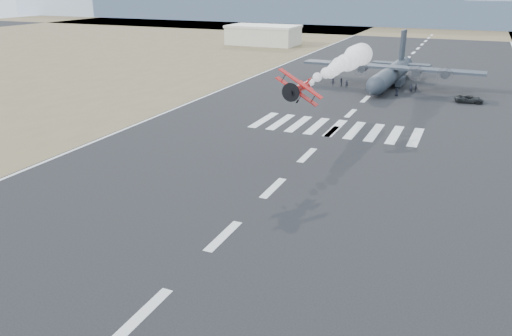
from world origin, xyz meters
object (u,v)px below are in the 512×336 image
Objects in this scene: crew_d at (416,88)px; crew_h at (391,84)px; crew_b at (341,82)px; crew_g at (346,84)px; crew_a at (411,88)px; crew_e at (397,92)px; aerobatic_biplane at (298,88)px; crew_f at (382,91)px; hangar_left at (263,35)px; transport_aircraft at (391,73)px; support_vehicle at (469,99)px; crew_c at (333,82)px.

crew_h is (-5.24, 1.67, 0.11)m from crew_d.
crew_b is 1.07× the size of crew_g.
crew_a reaches higher than crew_e.
crew_f is (2.93, 43.41, -8.36)m from aerobatic_biplane.
crew_a is 1.10× the size of crew_e.
crew_h reaches higher than crew_g.
crew_b is at bearing -54.62° from hangar_left.
transport_aircraft is at bearing 124.84° from crew_a.
crew_e is 11.88m from crew_g.
aerobatic_biplane reaches higher than crew_g.
crew_f is at bearing 34.15° from crew_b.
aerobatic_biplane is 44.30m from crew_f.
crew_a is at bearing 58.44° from crew_b.
crew_f is at bearing -51.33° from hangar_left.
crew_g is at bearing 26.64° from crew_b.
hangar_left is 88.65m from crew_e.
aerobatic_biplane is 47.51m from support_vehicle.
crew_f is at bearing 87.42° from aerobatic_biplane.
crew_h is (-2.30, 7.25, 0.13)m from crew_e.
crew_e is at bearing -49.92° from hangar_left.
aerobatic_biplane reaches higher than hangar_left.
crew_b reaches higher than crew_c.
support_vehicle is at bearing -137.86° from crew_d.
hangar_left is at bearing -112.73° from crew_f.
hangar_left reaches higher than crew_h.
crew_h is at bearing 164.29° from crew_c.
crew_h reaches higher than support_vehicle.
crew_e is at bearing -100.76° from crew_h.
crew_a is at bearing 151.43° from crew_c.
hangar_left is 4.34× the size of aerobatic_biplane.
crew_d is (-10.33, 6.18, 0.11)m from support_vehicle.
crew_a is 14.77m from crew_b.
support_vehicle is (19.09, 42.68, -8.43)m from aerobatic_biplane.
crew_b is at bearing -149.58° from transport_aircraft.
crew_c is 3.33m from crew_g.
transport_aircraft is 22.06× the size of crew_b.
crew_b is 1.05× the size of crew_d.
crew_a reaches higher than support_vehicle.
hangar_left is at bearing 27.00° from crew_d.
crew_f is (9.67, -5.04, -0.08)m from crew_b.
transport_aircraft reaches higher than crew_c.
hangar_left is at bearing -172.95° from crew_b.
support_vehicle is at bearing 49.09° from crew_b.
crew_c is 12.45m from crew_f.
hangar_left reaches higher than crew_f.
hangar_left is 15.64× the size of crew_c.
crew_b is at bearing 171.01° from crew_a.
aerobatic_biplane is 3.54× the size of crew_g.
crew_b is 10.91m from crew_f.
crew_d reaches higher than crew_g.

